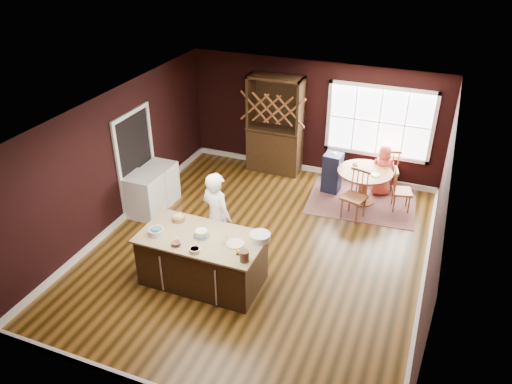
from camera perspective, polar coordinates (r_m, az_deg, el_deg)
room_shell at (r=8.75m, az=0.36°, el=0.58°), size 7.00×7.00×7.00m
window at (r=11.43m, az=13.92°, el=7.77°), size 2.36×0.10×1.66m
doorway at (r=10.65m, az=-13.52°, el=3.36°), size 0.08×1.26×2.13m
kitchen_island at (r=8.54m, az=-6.13°, el=-7.76°), size 2.07×1.08×0.92m
dining_table at (r=10.94m, az=12.25°, el=1.36°), size 1.17×1.17×0.75m
baker at (r=8.80m, az=-4.49°, el=-2.91°), size 0.74×0.61×1.75m
layer_cake at (r=8.23m, az=-6.26°, el=-4.75°), size 0.28×0.28×0.12m
bowl_blue at (r=8.40m, az=-11.34°, el=-4.46°), size 0.26×0.26×0.10m
bowl_yellow at (r=8.69m, az=-8.83°, el=-2.99°), size 0.23×0.23×0.09m
bowl_pink at (r=8.09m, az=-9.15°, el=-5.88°), size 0.16×0.16×0.06m
bowl_olive at (r=7.91m, az=-7.01°, el=-6.61°), size 0.17×0.17×0.07m
drinking_glass at (r=7.99m, az=-3.66°, el=-5.54°), size 0.09×0.09×0.17m
dinner_plate at (r=8.03m, az=-2.39°, el=-5.94°), size 0.29×0.29×0.02m
white_tub at (r=8.10m, az=0.47°, el=-5.15°), size 0.34×0.34×0.12m
stoneware_crock at (r=7.64m, az=-1.35°, el=-7.32°), size 0.15×0.15×0.18m
toy_figurine at (r=7.79m, az=-2.13°, el=-6.91°), size 0.05×0.05×0.09m
rug at (r=11.20m, az=11.96°, el=-1.02°), size 2.41×1.94×0.01m
chair_east at (r=10.88m, az=16.39°, el=0.27°), size 0.47×0.48×0.96m
chair_south at (r=10.31m, az=11.17°, el=-0.39°), size 0.55×0.53×1.07m
chair_north at (r=11.56m, az=14.88°, el=2.64°), size 0.53×0.51×1.07m
seated_woman at (r=11.33m, az=14.29°, el=2.48°), size 0.67×0.54×1.19m
high_chair at (r=11.29m, az=8.70°, el=2.29°), size 0.41×0.41×0.95m
toddler at (r=11.24m, az=8.99°, el=4.07°), size 0.18×0.14×0.26m
table_plate at (r=10.72m, az=13.49°, el=1.94°), size 0.20×0.20×0.02m
table_cup at (r=10.95m, az=11.27°, el=3.06°), size 0.15×0.15×0.10m
hutch at (r=11.82m, az=2.19°, el=7.66°), size 1.28×0.53×2.34m
washer at (r=10.51m, az=-12.62°, el=-0.43°), size 0.63×0.61×0.91m
dryer at (r=10.98m, az=-10.83°, el=1.05°), size 0.60×0.58×0.88m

